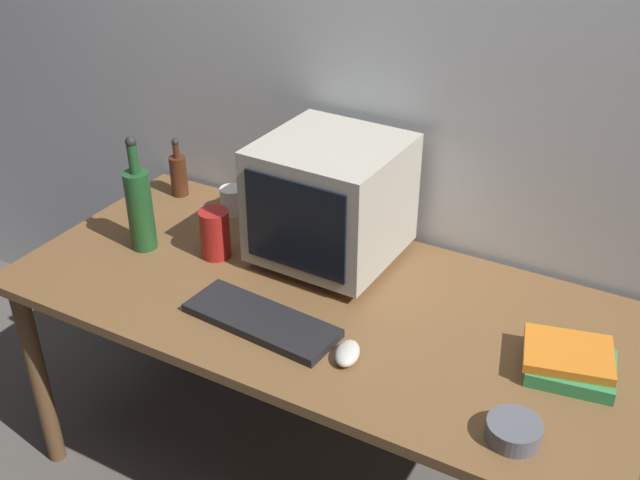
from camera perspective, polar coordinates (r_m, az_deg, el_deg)
The scene contains 12 objects.
ground_plane at distance 2.57m, azimuth -0.00°, elevation -17.59°, with size 6.00×6.00×0.00m, color #56514C.
back_wall at distance 2.23m, azimuth 5.94°, elevation 13.06°, with size 4.00×0.08×2.50m, color silver.
desk at distance 2.13m, azimuth -0.00°, elevation -5.93°, with size 1.76×0.81×0.72m.
crt_monitor at distance 2.16m, azimuth 0.82°, elevation 3.02°, with size 0.39×0.40×0.37m.
keyboard at distance 1.98m, azimuth -4.47°, elevation -6.08°, with size 0.42×0.15×0.02m, color black.
computer_mouse at distance 1.86m, azimuth 2.08°, elevation -8.55°, with size 0.06×0.10×0.04m, color beige.
bottle_tall at distance 2.31m, azimuth -13.47°, elevation 2.44°, with size 0.08×0.08×0.36m.
bottle_short at distance 2.63m, azimuth -10.65°, elevation 4.94°, with size 0.06×0.06×0.21m.
book_stack at distance 1.91m, azimuth 18.38°, elevation -8.77°, with size 0.25×0.22×0.06m.
mug at distance 2.49m, azimuth -6.58°, elevation 2.98°, with size 0.12×0.08×0.09m.
cd_spindle at distance 1.71m, azimuth 14.43°, elevation -13.80°, with size 0.12×0.12×0.04m, color #595B66.
metal_canister at distance 2.25m, azimuth -7.95°, elevation 0.48°, with size 0.09×0.09×0.15m, color #A51E19.
Camera 1 is at (0.83, -1.50, 1.92)m, focal length 42.32 mm.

